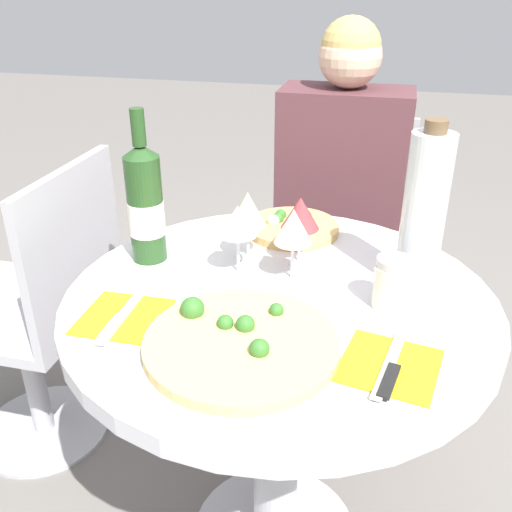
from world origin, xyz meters
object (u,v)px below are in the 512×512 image
(dining_table, at_px, (278,359))
(pizza_large, at_px, (240,342))
(seated_diner, at_px, (334,248))
(wine_bottle, at_px, (145,204))
(chair_empty_side, at_px, (41,318))
(tall_carafe, at_px, (424,212))
(chair_behind_diner, at_px, (338,254))

(dining_table, relative_size, pizza_large, 2.55)
(seated_diner, height_order, wine_bottle, seated_diner)
(seated_diner, distance_m, chair_empty_side, 0.87)
(pizza_large, relative_size, tall_carafe, 0.99)
(dining_table, bearing_deg, wine_bottle, 164.43)
(tall_carafe, bearing_deg, pizza_large, -134.76)
(seated_diner, height_order, pizza_large, seated_diner)
(wine_bottle, xyz_separation_m, tall_carafe, (0.56, 0.01, 0.03))
(dining_table, xyz_separation_m, tall_carafe, (0.25, 0.10, 0.32))
(seated_diner, distance_m, pizza_large, 0.85)
(dining_table, height_order, wine_bottle, wine_bottle)
(pizza_large, distance_m, wine_bottle, 0.41)
(seated_diner, bearing_deg, chair_behind_diner, -90.00)
(chair_behind_diner, distance_m, seated_diner, 0.17)
(chair_empty_side, bearing_deg, seated_diner, -59.64)
(chair_behind_diner, relative_size, chair_empty_side, 1.00)
(dining_table, bearing_deg, pizza_large, -99.03)
(chair_behind_diner, height_order, tall_carafe, tall_carafe)
(tall_carafe, bearing_deg, chair_behind_diner, 107.34)
(dining_table, relative_size, seated_diner, 0.72)
(chair_behind_diner, height_order, chair_empty_side, same)
(pizza_large, distance_m, tall_carafe, 0.43)
(chair_empty_side, relative_size, tall_carafe, 2.57)
(chair_behind_diner, bearing_deg, tall_carafe, 107.34)
(dining_table, bearing_deg, tall_carafe, 21.63)
(dining_table, relative_size, wine_bottle, 2.58)
(chair_behind_diner, distance_m, wine_bottle, 0.88)
(seated_diner, distance_m, wine_bottle, 0.73)
(dining_table, bearing_deg, chair_behind_diner, 86.79)
(chair_empty_side, distance_m, tall_carafe, 1.06)
(dining_table, relative_size, tall_carafe, 2.53)
(seated_diner, bearing_deg, dining_table, 86.07)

